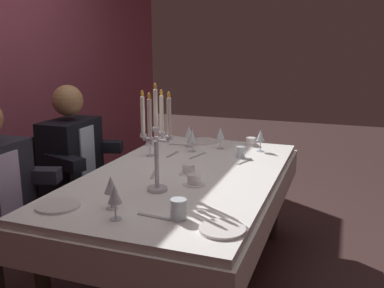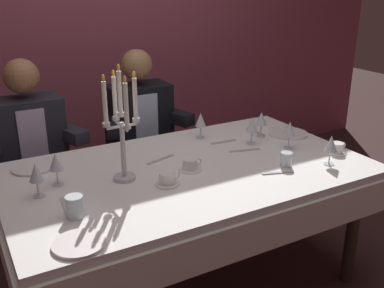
{
  "view_description": "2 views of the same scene",
  "coord_description": "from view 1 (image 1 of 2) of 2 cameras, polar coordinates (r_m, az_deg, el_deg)",
  "views": [
    {
      "loc": [
        -2.36,
        -0.9,
        1.53
      ],
      "look_at": [
        0.18,
        0.02,
        0.88
      ],
      "focal_mm": 40.35,
      "sensor_mm": 36.0,
      "label": 1
    },
    {
      "loc": [
        -1.05,
        -1.93,
        1.7
      ],
      "look_at": [
        0.03,
        0.02,
        0.86
      ],
      "focal_mm": 42.07,
      "sensor_mm": 36.0,
      "label": 2
    }
  ],
  "objects": [
    {
      "name": "ground_plane",
      "position": [
        2.95,
        -0.96,
        -17.67
      ],
      "size": [
        12.0,
        12.0,
        0.0
      ],
      "primitive_type": "plane",
      "color": "#3F2928"
    },
    {
      "name": "dining_table",
      "position": [
        2.69,
        -1.01,
        -6.26
      ],
      "size": [
        1.94,
        1.14,
        0.74
      ],
      "color": "white",
      "rests_on": "ground_plane"
    },
    {
      "name": "candelabra",
      "position": [
        2.27,
        -4.75,
        0.37
      ],
      "size": [
        0.19,
        0.19,
        0.58
      ],
      "color": "silver",
      "rests_on": "dining_table"
    },
    {
      "name": "dinner_plate_0",
      "position": [
        1.88,
        4.02,
        -11.15
      ],
      "size": [
        0.2,
        0.2,
        0.01
      ],
      "primitive_type": "cylinder",
      "color": "white",
      "rests_on": "dining_table"
    },
    {
      "name": "dinner_plate_1",
      "position": [
        2.22,
        -17.3,
        -7.77
      ],
      "size": [
        0.22,
        0.22,
        0.01
      ],
      "primitive_type": "cylinder",
      "color": "white",
      "rests_on": "dining_table"
    },
    {
      "name": "dinner_plate_2",
      "position": [
        3.43,
        1.45,
        0.34
      ],
      "size": [
        0.25,
        0.25,
        0.01
      ],
      "primitive_type": "cylinder",
      "color": "white",
      "rests_on": "dining_table"
    },
    {
      "name": "wine_glass_0",
      "position": [
        3.17,
        9.06,
        1.08
      ],
      "size": [
        0.07,
        0.07,
        0.16
      ],
      "color": "silver",
      "rests_on": "dining_table"
    },
    {
      "name": "wine_glass_1",
      "position": [
        3.01,
        -5.61,
        0.51
      ],
      "size": [
        0.07,
        0.07,
        0.16
      ],
      "color": "silver",
      "rests_on": "dining_table"
    },
    {
      "name": "wine_glass_2",
      "position": [
        3.12,
        0.02,
        1.03
      ],
      "size": [
        0.07,
        0.07,
        0.16
      ],
      "color": "silver",
      "rests_on": "dining_table"
    },
    {
      "name": "wine_glass_3",
      "position": [
        1.97,
        -10.19,
        -6.66
      ],
      "size": [
        0.07,
        0.07,
        0.16
      ],
      "color": "silver",
      "rests_on": "dining_table"
    },
    {
      "name": "wine_glass_4",
      "position": [
        3.21,
        3.76,
        1.34
      ],
      "size": [
        0.07,
        0.07,
        0.16
      ],
      "color": "silver",
      "rests_on": "dining_table"
    },
    {
      "name": "wine_glass_5",
      "position": [
        3.26,
        -0.41,
        1.6
      ],
      "size": [
        0.07,
        0.07,
        0.16
      ],
      "color": "silver",
      "rests_on": "dining_table"
    },
    {
      "name": "wine_glass_6",
      "position": [
        2.1,
        -10.67,
        -5.41
      ],
      "size": [
        0.07,
        0.07,
        0.16
      ],
      "color": "silver",
      "rests_on": "dining_table"
    },
    {
      "name": "water_tumbler_0",
      "position": [
        3.0,
        6.42,
        -1.07
      ],
      "size": [
        0.06,
        0.06,
        0.08
      ],
      "primitive_type": "cylinder",
      "color": "silver",
      "rests_on": "dining_table"
    },
    {
      "name": "water_tumbler_1",
      "position": [
        1.97,
        -1.8,
        -8.63
      ],
      "size": [
        0.08,
        0.08,
        0.1
      ],
      "primitive_type": "cylinder",
      "color": "silver",
      "rests_on": "dining_table"
    },
    {
      "name": "coffee_cup_0",
      "position": [
        2.62,
        -0.44,
        -3.39
      ],
      "size": [
        0.13,
        0.12,
        0.06
      ],
      "color": "white",
      "rests_on": "dining_table"
    },
    {
      "name": "coffee_cup_1",
      "position": [
        3.36,
        7.8,
        0.28
      ],
      "size": [
        0.13,
        0.12,
        0.06
      ],
      "color": "white",
      "rests_on": "dining_table"
    },
    {
      "name": "coffee_cup_2",
      "position": [
        2.43,
        0.26,
        -4.79
      ],
      "size": [
        0.13,
        0.12,
        0.06
      ],
      "color": "white",
      "rests_on": "dining_table"
    },
    {
      "name": "fork_0",
      "position": [
        3.34,
        -1.66,
        -0.11
      ],
      "size": [
        0.03,
        0.17,
        0.01
      ],
      "primitive_type": "cube",
      "rotation": [
        0.0,
        0.0,
        1.67
      ],
      "color": "#B7B7BC",
      "rests_on": "dining_table"
    },
    {
      "name": "knife_1",
      "position": [
        3.03,
        0.8,
        -1.53
      ],
      "size": [
        0.19,
        0.06,
        0.01
      ],
      "primitive_type": "cube",
      "rotation": [
        0.0,
        0.0,
        -0.24
      ],
      "color": "#B7B7BC",
      "rests_on": "dining_table"
    },
    {
      "name": "knife_2",
      "position": [
        2.64,
        -5.05,
        -3.9
      ],
      "size": [
        0.19,
        0.07,
        0.01
      ],
      "primitive_type": "cube",
      "rotation": [
        0.0,
        0.0,
        0.29
      ],
      "color": "#B7B7BC",
      "rests_on": "dining_table"
    },
    {
      "name": "fork_3",
      "position": [
        3.06,
        -2.58,
        -1.38
      ],
      "size": [
        0.17,
        0.03,
        0.01
      ],
      "primitive_type": "cube",
      "rotation": [
        0.0,
        0.0,
        -0.07
      ],
      "color": "#B7B7BC",
      "rests_on": "dining_table"
    },
    {
      "name": "fork_4",
      "position": [
        2.01,
        -5.05,
        -9.54
      ],
      "size": [
        0.03,
        0.17,
        0.01
      ],
      "primitive_type": "cube",
      "rotation": [
        0.0,
        0.0,
        1.49
      ],
      "color": "#B7B7BC",
      "rests_on": "dining_table"
    },
    {
      "name": "fork_5",
      "position": [
        2.9,
        6.94,
        -2.3
      ],
      "size": [
        0.17,
        0.07,
        0.01
      ],
      "primitive_type": "cube",
      "rotation": [
        0.0,
        0.0,
        -0.31
      ],
      "color": "#B7B7BC",
      "rests_on": "dining_table"
    },
    {
      "name": "seated_diner_1",
      "position": [
        3.14,
        -15.74,
        -1.68
      ],
      "size": [
        0.63,
        0.48,
        1.24
      ],
      "color": "#332C1F",
      "rests_on": "ground_plane"
    }
  ]
}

